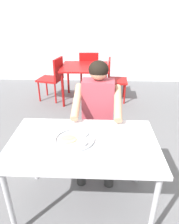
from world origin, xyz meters
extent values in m
cube|color=slate|center=(0.00, 0.00, -0.03)|extent=(12.00, 12.00, 0.05)
cube|color=silver|center=(0.00, 3.91, 1.70)|extent=(12.00, 0.12, 3.40)
cube|color=silver|center=(-0.07, -0.01, 0.72)|extent=(1.23, 0.76, 0.03)
cylinder|color=#B2B2B7|center=(-0.63, -0.33, 0.35)|extent=(0.04, 0.04, 0.70)
cylinder|color=#B2B2B7|center=(0.48, -0.33, 0.35)|extent=(0.04, 0.04, 0.70)
cylinder|color=#B2B2B7|center=(-0.63, 0.31, 0.35)|extent=(0.04, 0.04, 0.70)
cylinder|color=#B2B2B7|center=(0.48, 0.31, 0.35)|extent=(0.04, 0.04, 0.70)
cylinder|color=#B7BABF|center=(-0.14, 0.01, 0.74)|extent=(0.33, 0.33, 0.01)
torus|color=#B7BABF|center=(-0.14, 0.01, 0.75)|extent=(0.33, 0.33, 0.01)
cylinder|color=#B2B5BA|center=(-0.07, -0.06, 0.75)|extent=(0.06, 0.06, 0.02)
cylinder|color=#B77F23|center=(-0.07, -0.06, 0.76)|extent=(0.05, 0.05, 0.01)
cylinder|color=#B2B5BA|center=(-0.07, 0.07, 0.75)|extent=(0.06, 0.06, 0.02)
cylinder|color=#9E4714|center=(-0.07, 0.07, 0.76)|extent=(0.05, 0.05, 0.01)
ellipsoid|color=#DBB77A|center=(-0.20, 0.01, 0.75)|extent=(0.16, 0.13, 0.01)
ellipsoid|color=tan|center=(-0.20, 0.03, 0.75)|extent=(0.11, 0.08, 0.01)
cube|color=#3F3F44|center=(0.05, 0.70, 0.43)|extent=(0.40, 0.43, 0.04)
cube|color=#3F3F44|center=(0.05, 0.90, 0.67)|extent=(0.37, 0.05, 0.43)
cylinder|color=#3F3F44|center=(0.19, 0.53, 0.21)|extent=(0.03, 0.03, 0.41)
cylinder|color=#3F3F44|center=(-0.11, 0.54, 0.21)|extent=(0.03, 0.03, 0.41)
cylinder|color=#3F3F44|center=(0.21, 0.87, 0.21)|extent=(0.03, 0.03, 0.41)
cylinder|color=#3F3F44|center=(-0.10, 0.88, 0.21)|extent=(0.03, 0.03, 0.41)
cylinder|color=#303030|center=(0.18, 0.25, 0.23)|extent=(0.10, 0.10, 0.45)
cylinder|color=#303030|center=(0.19, 0.45, 0.49)|extent=(0.14, 0.40, 0.12)
cylinder|color=#303030|center=(-0.12, 0.26, 0.23)|extent=(0.10, 0.10, 0.45)
cylinder|color=#303030|center=(-0.11, 0.46, 0.49)|extent=(0.14, 0.40, 0.12)
cube|color=#B23F4C|center=(0.05, 0.65, 0.77)|extent=(0.35, 0.21, 0.56)
cylinder|color=tan|center=(0.24, 0.47, 0.88)|extent=(0.09, 0.46, 0.25)
cylinder|color=tan|center=(-0.17, 0.48, 0.88)|extent=(0.09, 0.46, 0.25)
sphere|color=tan|center=(0.05, 0.65, 1.15)|extent=(0.19, 0.19, 0.19)
ellipsoid|color=black|center=(0.05, 0.65, 1.16)|extent=(0.21, 0.20, 0.18)
cube|color=#B71414|center=(-0.22, 2.59, 0.69)|extent=(0.91, 0.85, 0.03)
cylinder|color=maroon|center=(-0.61, 2.22, 0.34)|extent=(0.04, 0.04, 0.67)
cylinder|color=maroon|center=(0.18, 2.22, 0.34)|extent=(0.04, 0.04, 0.67)
cylinder|color=maroon|center=(-0.61, 2.95, 0.34)|extent=(0.04, 0.04, 0.67)
cylinder|color=maroon|center=(0.18, 2.95, 0.34)|extent=(0.04, 0.04, 0.67)
cube|color=#B41414|center=(-0.93, 2.57, 0.43)|extent=(0.52, 0.50, 0.04)
cube|color=#B41414|center=(-0.73, 2.52, 0.66)|extent=(0.13, 0.39, 0.42)
cylinder|color=#B41414|center=(-1.14, 2.45, 0.21)|extent=(0.03, 0.03, 0.42)
cylinder|color=#B41414|center=(-1.06, 2.78, 0.21)|extent=(0.03, 0.03, 0.42)
cylinder|color=#B41414|center=(-0.79, 2.37, 0.21)|extent=(0.03, 0.03, 0.42)
cylinder|color=#B41414|center=(-0.71, 2.69, 0.21)|extent=(0.03, 0.03, 0.42)
cube|color=#A81513|center=(0.43, 2.59, 0.42)|extent=(0.41, 0.46, 0.04)
cube|color=#A81513|center=(0.26, 2.60, 0.64)|extent=(0.06, 0.41, 0.41)
cylinder|color=#A81513|center=(0.60, 2.75, 0.20)|extent=(0.03, 0.03, 0.40)
cylinder|color=#A81513|center=(0.57, 2.40, 0.20)|extent=(0.03, 0.03, 0.40)
cylinder|color=#A81513|center=(0.30, 2.77, 0.20)|extent=(0.03, 0.03, 0.40)
cylinder|color=#A81513|center=(0.27, 2.42, 0.20)|extent=(0.03, 0.03, 0.40)
cube|color=#B51313|center=(-0.17, 3.28, 0.44)|extent=(0.45, 0.44, 0.04)
cube|color=#B51313|center=(-0.16, 3.08, 0.66)|extent=(0.41, 0.05, 0.41)
cylinder|color=#B51313|center=(-0.36, 3.44, 0.21)|extent=(0.03, 0.03, 0.42)
cylinder|color=#B51313|center=(0.00, 3.45, 0.21)|extent=(0.03, 0.03, 0.42)
cylinder|color=#B51313|center=(-0.34, 3.10, 0.21)|extent=(0.03, 0.03, 0.42)
cylinder|color=#B51313|center=(0.01, 3.12, 0.21)|extent=(0.03, 0.03, 0.42)
camera|label=1|loc=(0.04, -1.41, 1.72)|focal=33.18mm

